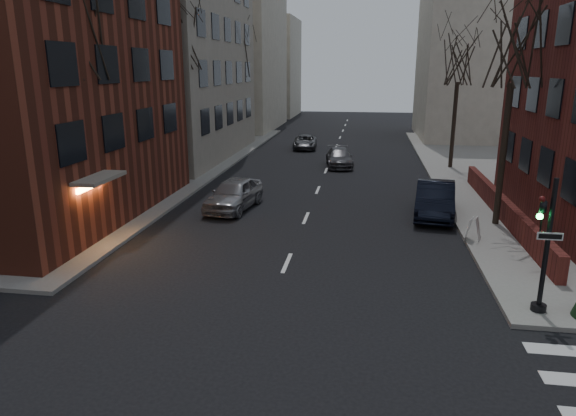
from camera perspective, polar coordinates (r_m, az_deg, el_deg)
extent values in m
cube|color=maroon|center=(26.43, 22.73, 0.05)|extent=(0.35, 16.00, 1.00)
cube|color=beige|center=(63.37, -7.88, 16.98)|extent=(14.00, 16.00, 18.00)
cube|color=beige|center=(57.12, 21.92, 15.24)|extent=(14.00, 14.00, 16.00)
cube|color=beige|center=(79.38, -2.80, 15.31)|extent=(10.00, 12.00, 14.00)
cylinder|color=black|center=(16.45, 26.83, -3.85)|extent=(0.14, 0.14, 4.00)
cylinder|color=black|center=(17.11, 26.06, -9.88)|extent=(0.44, 0.44, 0.20)
imported|color=black|center=(16.13, 26.35, -0.98)|extent=(0.16, 0.20, 1.00)
sphere|color=#19FF4C|center=(16.05, 26.18, -0.85)|extent=(0.18, 0.18, 0.18)
cube|color=white|center=(16.23, 27.10, -2.82)|extent=(0.70, 0.03, 0.22)
cylinder|color=#2D231C|center=(23.22, -21.40, 5.35)|extent=(0.28, 0.28, 6.65)
cylinder|color=#2D231C|center=(34.01, -11.35, 9.28)|extent=(0.28, 0.28, 7.00)
cylinder|color=#2D231C|center=(47.39, -5.51, 10.73)|extent=(0.28, 0.28, 6.30)
cylinder|color=#2D231C|center=(24.83, 22.77, 5.39)|extent=(0.28, 0.28, 6.30)
cylinder|color=#2D231C|center=(38.47, 17.92, 8.73)|extent=(0.28, 0.28, 5.95)
cylinder|color=black|center=(30.14, -12.80, 7.49)|extent=(0.12, 0.12, 6.00)
sphere|color=#FFA54C|center=(29.90, -13.16, 13.38)|extent=(0.36, 0.36, 0.36)
cylinder|color=black|center=(49.20, -4.24, 10.75)|extent=(0.12, 0.12, 6.00)
sphere|color=#FFA54C|center=(49.04, -4.32, 14.36)|extent=(0.36, 0.36, 0.36)
imported|color=black|center=(26.11, 16.01, 0.92)|extent=(2.40, 5.31, 1.69)
imported|color=#939297|center=(26.51, -6.02, 1.56)|extent=(2.51, 4.91, 1.60)
imported|color=#3E3E43|center=(38.14, 5.72, 5.59)|extent=(2.39, 4.73, 1.32)
imported|color=#46474C|center=(46.38, 1.90, 7.33)|extent=(2.30, 4.46, 1.20)
cube|color=white|center=(22.62, 19.89, -2.18)|extent=(0.61, 0.71, 0.96)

